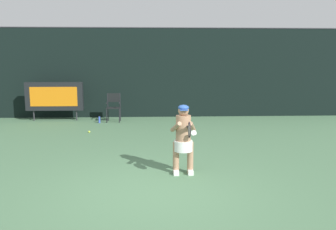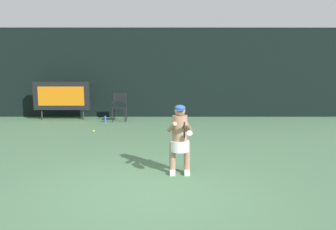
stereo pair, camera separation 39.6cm
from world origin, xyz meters
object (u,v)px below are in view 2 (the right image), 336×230
Objects in this scene: scoreboard at (63,96)px; umpire_chair at (120,105)px; tennis_racket at (185,130)px; tennis_ball_loose at (94,131)px; tennis_player at (181,137)px; tennis_ball_spare at (186,130)px; water_bottle at (106,119)px.

umpire_chair is (2.31, -0.32, -0.33)m from scoreboard.
tennis_racket reaches higher than tennis_ball_loose.
umpire_chair is 0.75× the size of tennis_player.
tennis_player is at bearing -94.31° from tennis_ball_spare.
tennis_racket is at bearing -82.18° from tennis_player.
scoreboard is 8.30× the size of water_bottle.
tennis_ball_loose is (-0.06, -1.82, -0.09)m from water_bottle.
tennis_racket is at bearing -67.67° from water_bottle.
tennis_player reaches higher than umpire_chair.
tennis_racket is (2.19, -6.86, 0.41)m from umpire_chair.
tennis_ball_loose is (-0.58, -2.11, -0.58)m from umpire_chair.
tennis_player is at bearing -66.59° from water_bottle.
umpire_chair is 3.21m from tennis_ball_spare.
tennis_racket is at bearing -59.82° from tennis_ball_loose.
tennis_ball_loose is (-2.76, 4.75, -1.00)m from tennis_racket.
scoreboard is 2.07m from water_bottle.
water_bottle is at bearing -18.59° from scoreboard.
umpire_chair is 4.08× the size of water_bottle.
tennis_racket is at bearing -93.08° from tennis_ball_spare.
tennis_ball_loose is at bearing -177.98° from tennis_ball_spare.
tennis_player is at bearing -56.46° from scoreboard.
umpire_chair is 6.71m from tennis_player.
scoreboard reaches higher than tennis_ball_loose.
umpire_chair is at bearing 100.38° from tennis_racket.
umpire_chair is at bearing 74.64° from tennis_ball_loose.
scoreboard reaches higher than tennis_racket.
water_bottle is 7.16m from tennis_racket.
tennis_ball_spare is (4.76, -2.32, -0.91)m from scoreboard.
tennis_ball_loose is at bearing -92.03° from water_bottle.
tennis_player reaches higher than water_bottle.
tennis_ball_spare is (0.26, 4.86, -1.00)m from tennis_racket.
tennis_ball_spare is (3.03, 0.11, 0.00)m from tennis_ball_loose.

